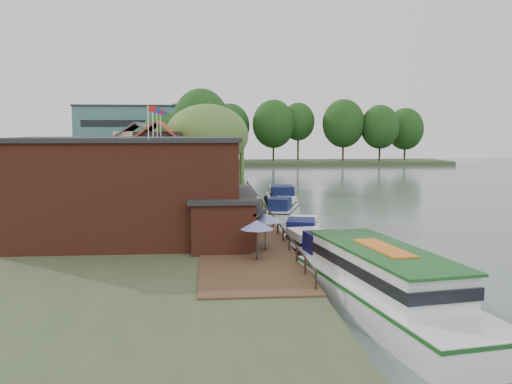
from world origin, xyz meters
name	(u,v)px	position (x,y,z in m)	size (l,w,h in m)	color
ground	(351,249)	(0.00, 0.00, 0.00)	(260.00, 260.00, 0.00)	#4F5B57
land_bank	(57,194)	(-30.00, 35.00, 0.50)	(50.00, 140.00, 1.00)	#384728
quay_deck	(236,216)	(-8.00, 10.00, 1.05)	(6.00, 50.00, 0.10)	#47301E
quay_rail	(265,210)	(-5.30, 10.50, 1.50)	(0.20, 49.00, 1.00)	black
pub	(156,190)	(-14.00, -1.00, 4.65)	(20.00, 11.00, 7.30)	maroon
hotel_block	(147,138)	(-22.00, 70.00, 7.15)	(25.40, 12.40, 12.30)	#38666B
cottage_a	(160,167)	(-15.00, 14.00, 5.25)	(8.60, 7.60, 8.50)	black
cottage_b	(140,161)	(-18.00, 24.00, 5.25)	(9.60, 8.60, 8.50)	beige
cottage_c	(180,157)	(-14.00, 33.00, 5.25)	(7.60, 7.60, 8.50)	black
willow	(207,154)	(-10.50, 19.00, 6.21)	(8.60, 8.60, 10.43)	#476B2D
umbrella_0	(257,240)	(-7.59, -7.45, 2.29)	(1.99, 1.99, 2.38)	#221C9A
umbrella_1	(265,231)	(-6.82, -4.70, 2.29)	(2.23, 2.23, 2.38)	#1B3696
umbrella_2	(243,223)	(-8.04, -1.38, 2.29)	(2.40, 2.40, 2.38)	#1C1A91
umbrella_3	(250,217)	(-7.38, 1.30, 2.29)	(2.35, 2.35, 2.38)	navy
umbrella_4	(246,212)	(-7.49, 4.07, 2.29)	(2.29, 2.29, 2.38)	navy
umbrella_5	(249,206)	(-6.95, 7.66, 2.29)	(2.04, 2.04, 2.38)	navy
umbrella_6	(240,202)	(-7.56, 10.40, 2.29)	(1.97, 1.97, 2.38)	navy
cruiser_0	(316,246)	(-3.43, -4.12, 1.15)	(3.09, 9.57, 2.31)	white
cruiser_1	(302,230)	(-3.25, 2.33, 1.09)	(2.94, 9.11, 2.18)	silver
cruiser_2	(283,206)	(-2.97, 15.97, 1.07)	(2.89, 8.97, 2.14)	silver
cruiser_3	(281,195)	(-2.15, 23.67, 1.30)	(3.43, 10.60, 2.60)	silver
tour_boat	(390,284)	(-2.04, -15.23, 1.62)	(4.18, 14.87, 3.25)	silver
swan	(369,296)	(-2.22, -12.50, 0.22)	(0.44, 0.44, 0.44)	white
bank_tree_0	(164,148)	(-16.61, 40.72, 6.18)	(6.27, 6.27, 10.36)	#143811
bank_tree_1	(201,134)	(-11.47, 50.87, 8.13)	(8.91, 8.91, 14.27)	#143811
bank_tree_2	(173,143)	(-16.43, 59.62, 6.40)	(6.56, 6.56, 10.80)	#143811
bank_tree_3	(207,136)	(-10.53, 77.04, 7.46)	(7.24, 7.24, 12.92)	#143811
bank_tree_4	(179,134)	(-16.74, 85.27, 7.78)	(7.42, 7.42, 13.55)	#143811
bank_tree_5	(207,141)	(-10.62, 93.12, 6.17)	(6.25, 6.25, 10.33)	#143811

